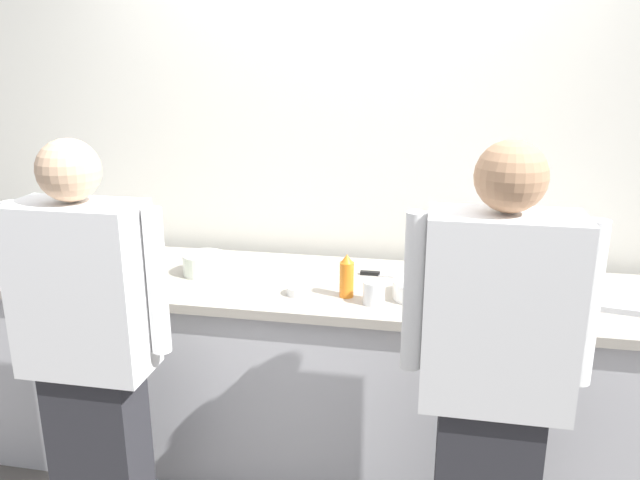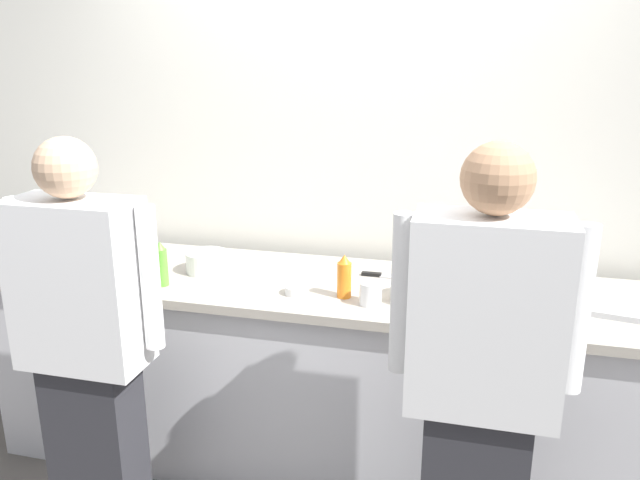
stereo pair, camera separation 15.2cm
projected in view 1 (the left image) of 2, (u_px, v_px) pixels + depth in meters
The scene contains 15 objects.
wall_back at pixel (351, 162), 3.11m from camera, with size 5.01×0.10×2.75m.
prep_counter at pixel (333, 375), 2.89m from camera, with size 3.20×0.74×0.92m.
chef_near_left at pixel (90, 350), 2.26m from camera, with size 0.60×0.24×1.63m.
chef_center at pixel (493, 381), 2.02m from camera, with size 0.61×0.24×1.65m.
plate_stack_front at pixel (420, 290), 2.58m from camera, with size 0.23×0.23×0.07m.
plate_stack_rear at pixel (204, 264), 2.86m from camera, with size 0.19×0.19×0.10m.
mixing_bowl_steel at pixel (483, 270), 2.74m from camera, with size 0.31×0.31×0.12m, color #B7BABF.
sheet_tray at pixel (601, 295), 2.59m from camera, with size 0.44×0.33×0.02m, color #B7BABF.
squeeze_bottle_primary at pixel (458, 288), 2.42m from camera, with size 0.06×0.06×0.21m.
squeeze_bottle_secondary at pixel (160, 268), 2.67m from camera, with size 0.06×0.06×0.20m.
squeeze_bottle_spare at pixel (347, 276), 2.58m from camera, with size 0.06×0.06×0.18m.
ramekin_red_sauce at pixel (299, 290), 2.62m from camera, with size 0.10×0.10×0.04m.
ramekin_yellow_sauce at pixel (84, 251), 3.13m from camera, with size 0.09×0.09×0.04m.
deli_cup at pixel (374, 292), 2.52m from camera, with size 0.09×0.09×0.09m, color white.
chefs_knife at pixel (385, 275), 2.85m from camera, with size 0.28×0.03×0.02m.
Camera 1 is at (0.44, -2.17, 1.88)m, focal length 35.00 mm.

